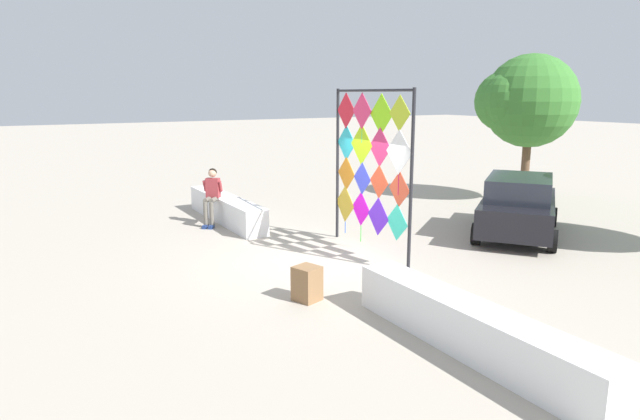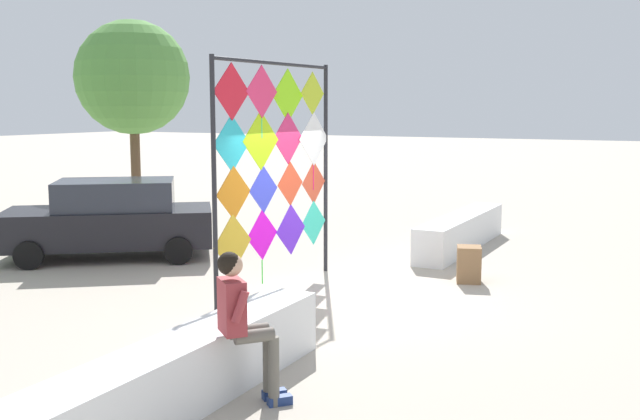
% 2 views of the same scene
% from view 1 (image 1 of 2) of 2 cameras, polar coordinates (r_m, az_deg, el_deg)
% --- Properties ---
extents(ground, '(120.00, 120.00, 0.00)m').
position_cam_1_polar(ground, '(11.72, 0.44, -5.36)').
color(ground, '#ADA393').
extents(plaza_ledge_left, '(4.31, 0.62, 0.70)m').
position_cam_1_polar(plaza_ledge_left, '(15.49, -9.75, 0.11)').
color(plaza_ledge_left, white).
rests_on(plaza_ledge_left, ground).
extents(plaza_ledge_right, '(4.31, 0.62, 0.70)m').
position_cam_1_polar(plaza_ledge_right, '(7.95, 15.38, -11.82)').
color(plaza_ledge_right, white).
rests_on(plaza_ledge_right, ground).
extents(kite_display_rack, '(3.10, 0.29, 3.62)m').
position_cam_1_polar(kite_display_rack, '(12.02, 5.21, 5.23)').
color(kite_display_rack, '#232328').
rests_on(kite_display_rack, ground).
extents(seated_vendor, '(0.74, 0.71, 1.54)m').
position_cam_1_polar(seated_vendor, '(14.94, -11.21, 1.82)').
color(seated_vendor, '#666056').
rests_on(seated_vendor, ground).
extents(parked_car, '(3.67, 4.11, 1.51)m').
position_cam_1_polar(parked_car, '(14.54, 19.93, 0.45)').
color(parked_car, black).
rests_on(parked_car, ground).
extents(cardboard_box_large, '(0.51, 0.50, 0.60)m').
position_cam_1_polar(cardboard_box_large, '(9.51, -1.36, -7.65)').
color(cardboard_box_large, olive).
rests_on(cardboard_box_large, ground).
extents(tree_palm_like, '(2.98, 3.13, 4.76)m').
position_cam_1_polar(tree_palm_like, '(19.07, 20.38, 10.69)').
color(tree_palm_like, brown).
rests_on(tree_palm_like, ground).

